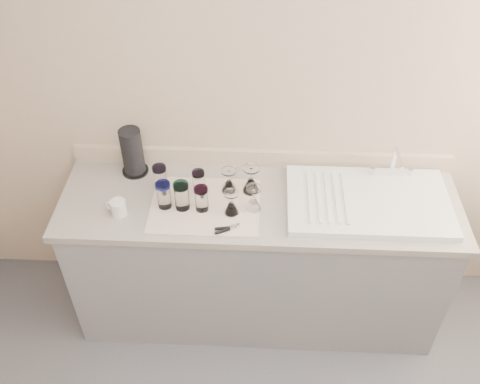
# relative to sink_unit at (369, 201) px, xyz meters

# --- Properties ---
(room_envelope) EXTENTS (3.54, 3.50, 2.52)m
(room_envelope) POSITION_rel_sink_unit_xyz_m (-0.55, -1.20, 0.64)
(room_envelope) COLOR #4D4D52
(room_envelope) RESTS_ON ground
(counter_unit) EXTENTS (2.06, 0.62, 0.90)m
(counter_unit) POSITION_rel_sink_unit_xyz_m (-0.55, -0.00, -0.47)
(counter_unit) COLOR slate
(counter_unit) RESTS_ON ground
(sink_unit) EXTENTS (0.82, 0.50, 0.22)m
(sink_unit) POSITION_rel_sink_unit_xyz_m (0.00, 0.00, 0.00)
(sink_unit) COLOR white
(sink_unit) RESTS_ON counter_unit
(dish_towel) EXTENTS (0.55, 0.42, 0.01)m
(dish_towel) POSITION_rel_sink_unit_xyz_m (-0.83, -0.06, -0.02)
(dish_towel) COLOR white
(dish_towel) RESTS_ON counter_unit
(tumbler_teal) EXTENTS (0.07, 0.07, 0.14)m
(tumbler_teal) POSITION_rel_sink_unit_xyz_m (-1.07, 0.06, 0.06)
(tumbler_teal) COLOR white
(tumbler_teal) RESTS_ON dish_towel
(tumbler_purple) EXTENTS (0.07, 0.07, 0.13)m
(tumbler_purple) POSITION_rel_sink_unit_xyz_m (-0.87, 0.04, 0.06)
(tumbler_purple) COLOR white
(tumbler_purple) RESTS_ON dish_towel
(tumbler_magenta) EXTENTS (0.07, 0.07, 0.15)m
(tumbler_magenta) POSITION_rel_sink_unit_xyz_m (-1.03, -0.07, 0.06)
(tumbler_magenta) COLOR white
(tumbler_magenta) RESTS_ON dish_towel
(tumbler_blue) EXTENTS (0.08, 0.08, 0.15)m
(tumbler_blue) POSITION_rel_sink_unit_xyz_m (-0.94, -0.08, 0.07)
(tumbler_blue) COLOR white
(tumbler_blue) RESTS_ON dish_towel
(tumbler_lavender) EXTENTS (0.07, 0.07, 0.14)m
(tumbler_lavender) POSITION_rel_sink_unit_xyz_m (-0.84, -0.08, 0.06)
(tumbler_lavender) COLOR white
(tumbler_lavender) RESTS_ON dish_towel
(goblet_back_left) EXTENTS (0.08, 0.08, 0.14)m
(goblet_back_left) POSITION_rel_sink_unit_xyz_m (-0.71, 0.06, 0.03)
(goblet_back_left) COLOR white
(goblet_back_left) RESTS_ON dish_towel
(goblet_back_right) EXTENTS (0.09, 0.09, 0.15)m
(goblet_back_right) POSITION_rel_sink_unit_xyz_m (-0.60, 0.06, 0.04)
(goblet_back_right) COLOR white
(goblet_back_right) RESTS_ON dish_towel
(goblet_front_left) EXTENTS (0.07, 0.07, 0.13)m
(goblet_front_left) POSITION_rel_sink_unit_xyz_m (-0.69, -0.10, 0.03)
(goblet_front_left) COLOR white
(goblet_front_left) RESTS_ON dish_towel
(goblet_front_right) EXTENTS (0.08, 0.08, 0.14)m
(goblet_front_right) POSITION_rel_sink_unit_xyz_m (-0.58, -0.07, 0.04)
(goblet_front_right) COLOR white
(goblet_front_right) RESTS_ON dish_towel
(can_opener) EXTENTS (0.12, 0.07, 0.02)m
(can_opener) POSITION_rel_sink_unit_xyz_m (-0.70, -0.23, -0.00)
(can_opener) COLOR silver
(can_opener) RESTS_ON dish_towel
(white_mug) EXTENTS (0.12, 0.09, 0.08)m
(white_mug) POSITION_rel_sink_unit_xyz_m (-1.25, -0.13, 0.02)
(white_mug) COLOR silver
(white_mug) RESTS_ON counter_unit
(paper_towel_roll) EXTENTS (0.14, 0.14, 0.27)m
(paper_towel_roll) POSITION_rel_sink_unit_xyz_m (-1.23, 0.20, 0.11)
(paper_towel_roll) COLOR black
(paper_towel_roll) RESTS_ON counter_unit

